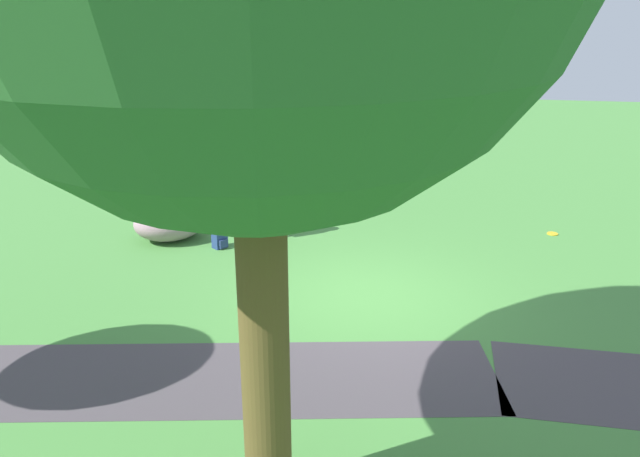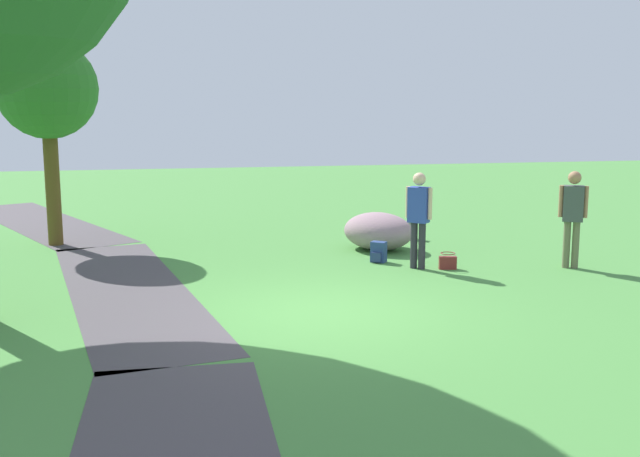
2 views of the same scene
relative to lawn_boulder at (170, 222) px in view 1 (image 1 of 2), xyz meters
name	(u,v)px [view 1 (image 1 of 2)]	position (x,y,z in m)	size (l,w,h in m)	color
ground_plane	(366,298)	(-4.45, 2.17, -0.39)	(48.00, 48.00, 0.00)	#48873D
footpath_segment_mid	(206,378)	(-2.52, 4.98, -0.39)	(8.21, 3.31, 0.01)	#494247
lawn_boulder	(170,222)	(0.00, 0.00, 0.00)	(1.98, 1.91, 0.78)	gray
woman_with_handbag	(257,193)	(-1.89, -0.25, 0.66)	(0.42, 0.43, 1.80)	#2B2932
man_near_boulder	(306,161)	(-2.38, -3.07, 0.67)	(0.38, 0.47, 1.82)	#666647
handbag_on_grass	(272,226)	(-2.04, -0.78, -0.25)	(0.32, 0.34, 0.31)	maroon
backpack_by_boulder	(146,213)	(1.02, -0.99, -0.20)	(0.34, 0.34, 0.40)	gray
spare_backpack_on_lawn	(220,239)	(-1.20, 0.32, -0.20)	(0.35, 0.34, 0.40)	navy
frisbee_on_grass	(553,234)	(-8.19, -1.67, -0.38)	(0.24, 0.24, 0.02)	gold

